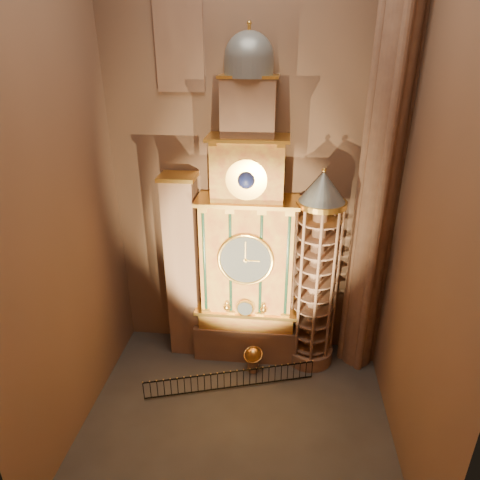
# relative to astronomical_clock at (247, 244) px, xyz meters

# --- Properties ---
(floor) EXTENTS (14.00, 14.00, 0.00)m
(floor) POSITION_rel_astronomical_clock_xyz_m (0.00, -4.96, -6.68)
(floor) COLOR #383330
(floor) RESTS_ON ground
(wall_back) EXTENTS (22.00, 0.00, 22.00)m
(wall_back) POSITION_rel_astronomical_clock_xyz_m (0.00, 1.04, 4.32)
(wall_back) COLOR #89624A
(wall_back) RESTS_ON floor
(wall_left) EXTENTS (0.00, 22.00, 22.00)m
(wall_left) POSITION_rel_astronomical_clock_xyz_m (-7.00, -4.96, 4.32)
(wall_left) COLOR #89624A
(wall_left) RESTS_ON floor
(wall_right) EXTENTS (0.00, 22.00, 22.00)m
(wall_right) POSITION_rel_astronomical_clock_xyz_m (7.00, -4.96, 4.32)
(wall_right) COLOR #89624A
(wall_right) RESTS_ON floor
(astronomical_clock) EXTENTS (5.60, 2.41, 16.70)m
(astronomical_clock) POSITION_rel_astronomical_clock_xyz_m (0.00, 0.00, 0.00)
(astronomical_clock) COLOR #8C634C
(astronomical_clock) RESTS_ON floor
(portrait_tower) EXTENTS (1.80, 1.60, 10.20)m
(portrait_tower) POSITION_rel_astronomical_clock_xyz_m (-3.40, 0.02, -1.53)
(portrait_tower) COLOR #8C634C
(portrait_tower) RESTS_ON floor
(stair_turret) EXTENTS (2.50, 2.50, 10.80)m
(stair_turret) POSITION_rel_astronomical_clock_xyz_m (3.50, -0.26, -1.41)
(stair_turret) COLOR #8C634C
(stair_turret) RESTS_ON floor
(gothic_pier) EXTENTS (2.04, 2.04, 22.00)m
(gothic_pier) POSITION_rel_astronomical_clock_xyz_m (6.10, 0.04, 4.32)
(gothic_pier) COLOR #8C634C
(gothic_pier) RESTS_ON floor
(stained_glass_window) EXTENTS (2.20, 0.14, 5.20)m
(stained_glass_window) POSITION_rel_astronomical_clock_xyz_m (-3.20, 0.95, 9.82)
(stained_glass_window) COLOR navy
(stained_glass_window) RESTS_ON wall_back
(celestial_globe) EXTENTS (1.27, 1.23, 1.47)m
(celestial_globe) POSITION_rel_astronomical_clock_xyz_m (0.49, -1.60, -5.79)
(celestial_globe) COLOR #8C634C
(celestial_globe) RESTS_ON floor
(iron_railing) EXTENTS (8.23, 2.46, 1.04)m
(iron_railing) POSITION_rel_astronomical_clock_xyz_m (-0.53, -3.06, -6.11)
(iron_railing) COLOR black
(iron_railing) RESTS_ON floor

